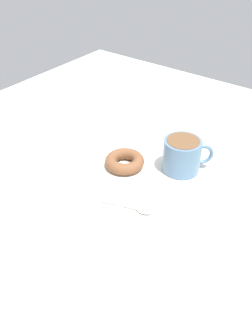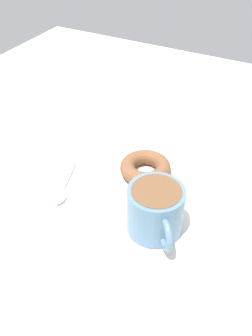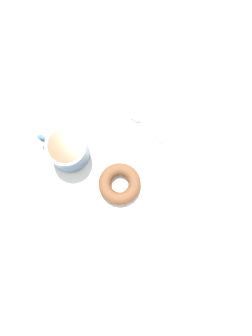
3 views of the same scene
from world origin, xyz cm
name	(u,v)px [view 3 (image 3 of 3)]	position (x,y,z in cm)	size (l,w,h in cm)	color
ground_plane	(119,172)	(0.00, 0.00, -1.00)	(120.00, 120.00, 2.00)	beige
napkin	(126,170)	(1.52, -0.37, 0.15)	(31.27, 31.27, 0.30)	white
coffee_cup	(67,149)	(-7.98, 8.28, 4.27)	(9.32, 10.01, 7.67)	slate
donut	(120,184)	(-1.12, -2.75, 1.64)	(9.08, 9.08, 2.69)	brown
spoon	(140,119)	(9.15, 8.52, 0.71)	(4.99, 11.32, 0.90)	silver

